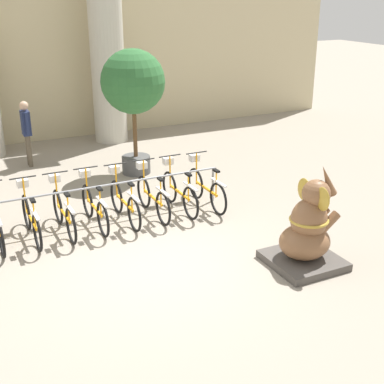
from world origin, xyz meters
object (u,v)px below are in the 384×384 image
(bicycle_3, at_px, (63,212))
(elephant_statue, at_px, (308,232))
(bicycle_4, at_px, (94,206))
(bicycle_6, at_px, (152,196))
(bicycle_8, at_px, (206,187))
(person_pedestrian, at_px, (26,128))
(potted_tree, at_px, (133,87))
(bicycle_2, at_px, (31,218))
(bicycle_5, at_px, (124,201))
(bicycle_7, at_px, (179,191))

(bicycle_3, height_order, elephant_statue, elephant_statue)
(bicycle_4, bearing_deg, bicycle_6, -1.01)
(bicycle_8, height_order, elephant_statue, elephant_statue)
(bicycle_4, distance_m, elephant_statue, 4.07)
(bicycle_3, xyz_separation_m, bicycle_6, (1.79, 0.01, 0.00))
(person_pedestrian, height_order, potted_tree, potted_tree)
(bicycle_2, xyz_separation_m, bicycle_3, (0.60, 0.01, 0.00))
(bicycle_6, bearing_deg, bicycle_5, -178.88)
(bicycle_4, bearing_deg, bicycle_3, -177.42)
(bicycle_6, distance_m, bicycle_7, 0.60)
(bicycle_2, bearing_deg, person_pedestrian, 79.97)
(bicycle_6, bearing_deg, bicycle_8, -1.49)
(bicycle_7, height_order, person_pedestrian, person_pedestrian)
(bicycle_2, bearing_deg, bicycle_4, 1.88)
(bicycle_2, height_order, bicycle_6, same)
(bicycle_8, bearing_deg, bicycle_5, 179.38)
(bicycle_7, bearing_deg, bicycle_6, -178.24)
(bicycle_4, relative_size, bicycle_6, 1.00)
(bicycle_4, xyz_separation_m, bicycle_8, (2.39, -0.05, 0.00))
(bicycle_2, xyz_separation_m, person_pedestrian, (0.77, 4.37, 0.60))
(bicycle_2, xyz_separation_m, bicycle_6, (2.39, 0.02, 0.00))
(bicycle_3, distance_m, bicycle_4, 0.60)
(person_pedestrian, xyz_separation_m, potted_tree, (2.26, -1.74, 1.13))
(bicycle_5, height_order, potted_tree, potted_tree)
(bicycle_3, relative_size, potted_tree, 0.56)
(bicycle_2, relative_size, potted_tree, 0.56)
(bicycle_6, xyz_separation_m, elephant_statue, (1.50, -3.02, 0.17))
(bicycle_4, distance_m, bicycle_7, 1.79)
(bicycle_2, height_order, elephant_statue, elephant_statue)
(bicycle_4, relative_size, person_pedestrian, 1.01)
(bicycle_8, xyz_separation_m, person_pedestrian, (-2.81, 4.38, 0.60))
(bicycle_6, bearing_deg, bicycle_3, -179.82)
(bicycle_4, distance_m, person_pedestrian, 4.39)
(bicycle_7, relative_size, elephant_statue, 0.98)
(bicycle_2, relative_size, bicycle_5, 1.00)
(elephant_statue, xyz_separation_m, potted_tree, (-0.86, 5.63, 1.55))
(bicycle_8, relative_size, person_pedestrian, 1.01)
(bicycle_8, distance_m, person_pedestrian, 5.24)
(bicycle_7, relative_size, potted_tree, 0.56)
(bicycle_4, height_order, potted_tree, potted_tree)
(bicycle_2, height_order, bicycle_3, same)
(bicycle_3, distance_m, elephant_statue, 4.46)
(bicycle_4, bearing_deg, person_pedestrian, 95.55)
(bicycle_6, bearing_deg, bicycle_4, 178.99)
(potted_tree, bearing_deg, elephant_statue, -81.33)
(bicycle_7, relative_size, person_pedestrian, 1.01)
(elephant_statue, relative_size, potted_tree, 0.57)
(bicycle_5, distance_m, bicycle_7, 1.19)
(bicycle_7, bearing_deg, bicycle_4, 179.91)
(bicycle_2, height_order, bicycle_7, same)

